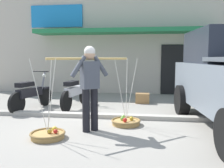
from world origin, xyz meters
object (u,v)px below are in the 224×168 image
at_px(motorcycle_second_in_row, 75,93).
at_px(motorcycle_nearest_shop, 31,94).
at_px(wooden_crate, 142,98).
at_px(fruit_basket_left_side, 48,134).
at_px(fruit_vendor, 90,83).
at_px(fruit_basket_right_side, 126,121).

bearing_deg(motorcycle_second_in_row, motorcycle_nearest_shop, -158.67).
bearing_deg(wooden_crate, fruit_basket_left_side, -114.14).
height_order(fruit_vendor, wooden_crate, fruit_vendor).
relative_size(fruit_vendor, wooden_crate, 3.85).
relative_size(fruit_vendor, fruit_basket_left_side, 1.17).
relative_size(fruit_basket_right_side, motorcycle_nearest_shop, 0.81).
bearing_deg(motorcycle_nearest_shop, motorcycle_second_in_row, 21.33).
xyz_separation_m(fruit_vendor, motorcycle_second_in_row, (-0.95, 2.18, -0.53)).
bearing_deg(fruit_basket_right_side, motorcycle_second_in_row, 134.67).
relative_size(fruit_basket_left_side, fruit_basket_right_side, 1.00).
relative_size(fruit_basket_left_side, motorcycle_second_in_row, 0.80).
bearing_deg(motorcycle_nearest_shop, fruit_basket_left_side, -57.92).
bearing_deg(wooden_crate, motorcycle_nearest_shop, -154.58).
distance_m(fruit_vendor, motorcycle_second_in_row, 2.44).
distance_m(motorcycle_nearest_shop, wooden_crate, 3.45).
bearing_deg(fruit_basket_right_side, motorcycle_nearest_shop, 156.75).
bearing_deg(motorcycle_second_in_row, fruit_vendor, -66.56).
height_order(fruit_basket_right_side, motorcycle_second_in_row, fruit_basket_right_side).
relative_size(motorcycle_second_in_row, wooden_crate, 4.12).
bearing_deg(motorcycle_nearest_shop, wooden_crate, 25.42).
xyz_separation_m(fruit_vendor, wooden_crate, (1.01, 3.21, -0.82)).
xyz_separation_m(fruit_vendor, fruit_basket_right_side, (0.67, 0.54, -0.90)).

